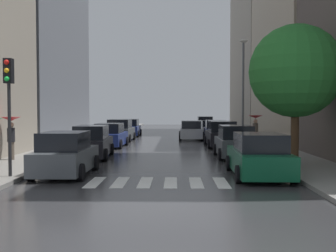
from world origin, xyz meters
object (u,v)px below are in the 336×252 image
object	(u,v)px
parked_car_left_second	(92,143)
pedestrian_near_tree	(255,124)
parked_car_left_fourth	(120,131)
parked_car_left_fifth	(130,128)
parked_car_left_nearest	(65,155)
lamp_post_right	(243,84)
street_tree_right	(296,71)
parked_car_left_third	(110,136)
parked_car_right_second	(235,143)
car_midroad	(191,131)
parked_car_right_nearest	(259,156)
parked_car_right_sixth	(205,125)
parked_car_right_fourth	(216,131)
parked_car_right_fifth	(209,128)
pedestrian_far_side	(11,129)
traffic_light_left_corner	(9,91)
parked_car_right_third	(221,135)

from	to	relation	value
parked_car_left_second	pedestrian_near_tree	xyz separation A→B (m)	(9.80, 5.43, 0.81)
parked_car_left_fourth	parked_car_left_fifth	distance (m)	5.94
parked_car_left_second	pedestrian_near_tree	size ratio (longest dim) A/B	2.22
parked_car_left_nearest	lamp_post_right	size ratio (longest dim) A/B	0.54
parked_car_left_fifth	street_tree_right	xyz separation A→B (m)	(9.74, -21.23, 3.50)
parked_car_left_nearest	parked_car_left_third	world-z (taller)	parked_car_left_nearest
parked_car_right_second	lamp_post_right	world-z (taller)	lamp_post_right
parked_car_left_second	parked_car_right_second	xyz separation A→B (m)	(7.70, 0.11, 0.00)
street_tree_right	lamp_post_right	size ratio (longest dim) A/B	0.82
parked_car_left_fifth	car_midroad	size ratio (longest dim) A/B	0.96
parked_car_right_nearest	parked_car_right_sixth	bearing A→B (deg)	0.73
parked_car_left_third	pedestrian_near_tree	bearing A→B (deg)	-92.29
parked_car_right_second	parked_car_right_sixth	xyz separation A→B (m)	(0.10, 24.61, 0.03)
parked_car_right_nearest	parked_car_right_fourth	size ratio (longest dim) A/B	1.14
parked_car_right_sixth	car_midroad	distance (m)	11.14
parked_car_left_second	lamp_post_right	xyz separation A→B (m)	(9.43, 8.23, 3.65)
parked_car_left_fourth	street_tree_right	distance (m)	18.55
lamp_post_right	parked_car_left_nearest	bearing A→B (deg)	-123.43
parked_car_left_fourth	car_midroad	distance (m)	6.24
parked_car_left_second	lamp_post_right	size ratio (longest dim) A/B	0.61
parked_car_right_fifth	lamp_post_right	distance (m)	11.53
parked_car_left_fifth	parked_car_right_fifth	size ratio (longest dim) A/B	0.95
car_midroad	lamp_post_right	bearing A→B (deg)	-146.08
parked_car_right_fifth	car_midroad	xyz separation A→B (m)	(-2.01, -5.26, 0.04)
parked_car_left_third	pedestrian_far_side	size ratio (longest dim) A/B	1.98
parked_car_right_sixth	lamp_post_right	xyz separation A→B (m)	(1.63, -16.50, 3.63)
parked_car_right_nearest	traffic_light_left_corner	bearing A→B (deg)	97.22
parked_car_right_second	pedestrian_near_tree	bearing A→B (deg)	-21.76
parked_car_left_second	parked_car_right_fourth	distance (m)	14.86
parked_car_right_second	parked_car_right_fifth	xyz separation A→B (m)	(0.13, 18.91, -0.09)
parked_car_right_third	parked_car_right_fourth	size ratio (longest dim) A/B	1.16
parked_car_right_fifth	pedestrian_far_side	distance (m)	24.00
parked_car_left_fifth	pedestrian_far_side	xyz separation A→B (m)	(-3.59, -19.80, 0.84)
pedestrian_near_tree	parked_car_right_nearest	bearing A→B (deg)	-68.29
parked_car_right_nearest	parked_car_left_second	bearing A→B (deg)	52.92
traffic_light_left_corner	parked_car_left_nearest	bearing A→B (deg)	35.37
parked_car_right_nearest	parked_car_right_sixth	xyz separation A→B (m)	(0.08, 30.75, 0.05)
pedestrian_near_tree	street_tree_right	distance (m)	9.36
parked_car_left_second	pedestrian_near_tree	distance (m)	11.23
parked_car_left_fourth	parked_car_right_fifth	distance (m)	10.75
parked_car_right_second	parked_car_left_nearest	bearing A→B (deg)	128.03
parked_car_right_nearest	pedestrian_far_side	distance (m)	11.94
parked_car_right_nearest	traffic_light_left_corner	xyz separation A→B (m)	(-9.29, -1.03, 2.50)
parked_car_left_nearest	parked_car_left_second	size ratio (longest dim) A/B	0.89
parked_car_right_third	street_tree_right	size ratio (longest dim) A/B	0.76
parked_car_left_fifth	parked_car_right_fifth	xyz separation A→B (m)	(7.76, 1.33, -0.06)
parked_car_right_fifth	street_tree_right	bearing A→B (deg)	-176.85
parked_car_left_fourth	pedestrian_far_side	world-z (taller)	pedestrian_far_side
parked_car_right_fifth	street_tree_right	xyz separation A→B (m)	(1.98, -22.56, 3.57)
parked_car_right_sixth	traffic_light_left_corner	size ratio (longest dim) A/B	1.10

